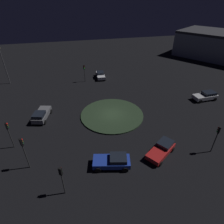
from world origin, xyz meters
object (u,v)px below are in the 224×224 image
Objects in this scene: traffic_light_east at (8,130)px; car_grey at (41,115)px; car_silver at (206,96)px; traffic_light_northeast_near at (23,148)px; car_white at (100,75)px; traffic_light_northeast at (62,176)px; car_blue at (113,161)px; car_red at (162,149)px; traffic_light_northwest at (217,134)px; streetlamp_southeast at (3,61)px; traffic_light_south at (84,70)px.

car_grey is at bearing 45.83° from traffic_light_east.
car_silver is 31.91m from traffic_light_northeast_near.
car_silver is 1.00× the size of car_white.
traffic_light_northeast is (26.61, 13.49, 1.88)m from car_silver.
car_red is at bearing -162.65° from car_blue.
traffic_light_east is (32.89, 5.06, 2.02)m from car_silver.
car_white is at bearing 26.94° from traffic_light_northeast_near.
car_grey is 1.05× the size of car_silver.
traffic_light_northwest is 41.55m from streetlamp_southeast.
traffic_light_northwest is at bearing 16.27° from traffic_light_south.
traffic_light_south reaches higher than car_silver.
traffic_light_northeast_near reaches higher than car_white.
traffic_light_east is 0.91× the size of traffic_light_northeast_near.
traffic_light_northeast is (-3.17, 14.34, 1.89)m from car_grey.
car_silver is 0.56× the size of streetlamp_southeast.
car_red is 1.01× the size of car_blue.
car_white is 25.71m from traffic_light_east.
streetlamp_southeast reaches higher than car_red.
traffic_light_northeast_near is 27.32m from streetlamp_southeast.
traffic_light_northeast_near reaches higher than car_silver.
car_blue is at bearing -47.43° from traffic_light_northeast_near.
streetlamp_southeast is (37.70, -17.17, 4.22)m from car_silver.
car_red is 25.77m from traffic_light_south.
traffic_light_northwest is (8.26, 12.07, 2.03)m from car_silver.
traffic_light_northwest is at bearing 135.19° from streetlamp_southeast.
car_grey is 6.99m from traffic_light_east.
car_blue is 6.31m from traffic_light_northeast.
streetlamp_southeast is (16.67, -28.43, 4.25)m from car_blue.
traffic_light_northeast is 0.97× the size of traffic_light_south.
traffic_light_northeast is (12.01, 2.67, 1.99)m from car_red.
car_blue is at bearing 26.96° from car_silver.
car_silver is 1.19× the size of traffic_light_northeast.
car_silver is at bearing 46.44° from traffic_light_south.
traffic_light_east reaches higher than car_silver.
traffic_light_northwest is 1.03× the size of traffic_light_south.
traffic_light_south is (-8.63, -13.16, 1.97)m from car_grey.
traffic_light_east is (3.12, 5.92, 2.03)m from car_grey.
traffic_light_east is (6.28, -8.43, 0.14)m from traffic_light_northeast.
traffic_light_northeast_near is 0.55× the size of streetlamp_southeast.
traffic_light_northeast is (5.58, 2.22, 1.91)m from car_blue.
streetlamp_southeast is (7.92, -16.31, 4.23)m from car_grey.
car_red is at bearing 4.76° from traffic_light_south.
streetlamp_southeast is at bearing 52.46° from traffic_light_northeast.
streetlamp_southeast is at bearing -110.78° from traffic_light_south.
traffic_light_northeast is at bearing -69.68° from traffic_light_east.
traffic_light_south reaches higher than car_white.
car_red is 12.46m from traffic_light_northeast.
streetlamp_southeast reaches higher than car_silver.
traffic_light_northwest is 1.00× the size of traffic_light_east.
streetlamp_southeast is (29.44, -29.24, 2.19)m from traffic_light_northwest.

